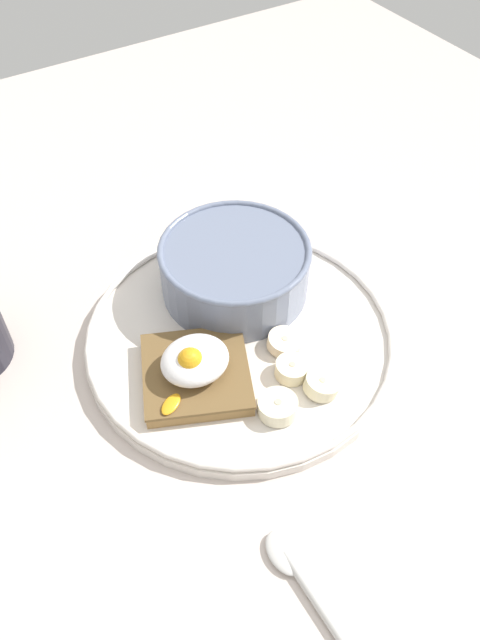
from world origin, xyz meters
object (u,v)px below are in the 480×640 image
at_px(oatmeal_bowl, 235,268).
at_px(banana_slice_back, 285,342).
at_px(banana_slice_front, 292,369).
at_px(poached_egg, 194,361).
at_px(toast_slice, 196,374).
at_px(banana_slice_right, 278,407).
at_px(banana_slice_left, 322,384).
at_px(spoon, 308,588).

xyz_separation_m(oatmeal_bowl, banana_slice_back, (-0.00, -0.09, -0.02)).
bearing_deg(banana_slice_front, banana_slice_back, 67.02).
relative_size(oatmeal_bowl, poached_egg, 1.87).
relative_size(poached_egg, banana_slice_back, 1.72).
bearing_deg(banana_slice_back, banana_slice_front, -112.98).
height_order(toast_slice, banana_slice_right, same).
height_order(toast_slice, banana_slice_back, same).
bearing_deg(oatmeal_bowl, banana_slice_right, -107.67).
distance_m(toast_slice, banana_slice_front, 0.08).
height_order(oatmeal_bowl, banana_slice_left, oatmeal_bowl).
distance_m(oatmeal_bowl, banana_slice_left, 0.14).
distance_m(poached_egg, banana_slice_back, 0.09).
bearing_deg(banana_slice_front, banana_slice_left, -65.77).
bearing_deg(spoon, banana_slice_front, 59.03).
distance_m(poached_egg, banana_slice_right, 0.08).
bearing_deg(poached_egg, banana_slice_back, -6.17).
bearing_deg(oatmeal_bowl, banana_slice_left, -90.30).
bearing_deg(oatmeal_bowl, banana_slice_back, -90.49).
bearing_deg(toast_slice, banana_slice_front, -27.88).
height_order(oatmeal_bowl, toast_slice, oatmeal_bowl).
bearing_deg(banana_slice_front, toast_slice, 152.12).
bearing_deg(banana_slice_back, oatmeal_bowl, 89.51).
relative_size(banana_slice_front, spoon, 0.29).
distance_m(banana_slice_back, spoon, 0.21).
bearing_deg(poached_egg, spoon, -95.33).
height_order(banana_slice_front, banana_slice_left, banana_slice_left).
height_order(oatmeal_bowl, banana_slice_back, oatmeal_bowl).
distance_m(banana_slice_left, banana_slice_right, 0.04).
height_order(toast_slice, banana_slice_front, same).
bearing_deg(banana_slice_left, poached_egg, 143.01).
relative_size(poached_egg, banana_slice_right, 1.87).
relative_size(toast_slice, banana_slice_left, 3.12).
relative_size(oatmeal_bowl, banana_slice_front, 3.97).
distance_m(poached_egg, banana_slice_front, 0.08).
bearing_deg(toast_slice, poached_egg, -148.31).
distance_m(banana_slice_front, banana_slice_back, 0.03).
xyz_separation_m(poached_egg, banana_slice_back, (0.09, -0.01, -0.02)).
distance_m(banana_slice_front, banana_slice_right, 0.04).
bearing_deg(poached_egg, banana_slice_left, -36.99).
height_order(toast_slice, poached_egg, poached_egg).
relative_size(toast_slice, spoon, 0.94).
bearing_deg(banana_slice_front, banana_slice_right, -141.24).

